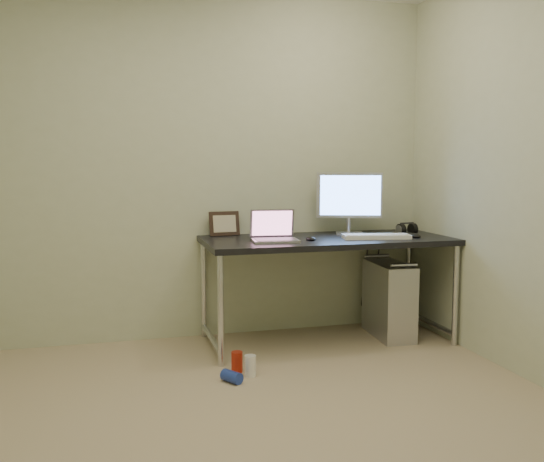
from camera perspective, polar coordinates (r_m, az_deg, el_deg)
The scene contains 17 objects.
floor at distance 2.99m, azimuth -1.94°, elevation -18.84°, with size 3.50×3.50×0.00m, color tan.
wall_back at distance 4.42m, azimuth -7.30°, elevation 6.02°, with size 3.50×0.02×2.50m, color beige.
desk at distance 4.31m, azimuth 5.18°, elevation -1.59°, with size 1.74×0.76×0.75m.
tower_computer at distance 4.58m, azimuth 10.94°, elevation -6.34°, with size 0.26×0.54×0.58m.
cable_a at distance 4.83m, azimuth 8.71°, elevation -4.13°, with size 0.01×0.01×0.70m, color black.
cable_b at distance 4.85m, azimuth 9.78°, elevation -4.34°, with size 0.01×0.01×0.72m, color black.
can_red at distance 3.80m, azimuth -3.32°, elevation -12.20°, with size 0.07×0.07×0.13m, color #AF2412.
can_white at distance 3.72m, azimuth -2.06°, elevation -12.56°, with size 0.07×0.07×0.13m, color white.
can_blue at distance 3.64m, azimuth -3.81°, elevation -13.52°, with size 0.07×0.07×0.13m, color #223AA2.
laptop at distance 4.10m, azimuth 0.19°, elevation -0.25°, with size 0.33×0.28×0.21m.
monitor at distance 4.53m, azimuth 7.31°, elevation 3.09°, with size 0.47×0.20×0.46m.
keyboard at distance 4.31m, azimuth 9.79°, elevation -0.51°, with size 0.47×0.15×0.03m, color white.
mouse_right at distance 4.42m, azimuth 13.27°, elevation -0.33°, with size 0.07×0.12×0.04m, color black.
mouse_left at distance 4.15m, azimuth 3.67°, elevation -0.64°, with size 0.06×0.10×0.03m, color black.
headphones at distance 4.71m, azimuth 12.58°, elevation 0.16°, with size 0.16×0.09×0.10m.
picture_frame at distance 4.42m, azimuth -4.51°, elevation 0.70°, with size 0.22×0.03×0.18m, color black.
webcam at distance 4.39m, azimuth -0.89°, elevation 0.81°, with size 0.05×0.04×0.13m.
Camera 1 is at (-0.62, -2.63, 1.27)m, focal length 40.00 mm.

